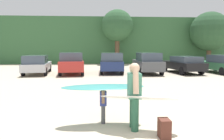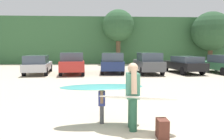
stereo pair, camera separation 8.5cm
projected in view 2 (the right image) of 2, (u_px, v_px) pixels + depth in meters
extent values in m
cube|color=#38663D|center=(106.00, 42.00, 34.70)|extent=(108.00, 12.00, 6.03)
cylinder|color=brown|center=(118.00, 52.00, 28.03)|extent=(0.56, 0.56, 3.14)
sphere|color=#2D5633|center=(118.00, 25.00, 27.71)|extent=(3.92, 3.92, 3.92)
cylinder|color=brown|center=(210.00, 56.00, 28.31)|extent=(0.57, 0.57, 2.05)
sphere|color=#284C2D|center=(211.00, 31.00, 28.01)|extent=(4.86, 4.86, 4.86)
cube|color=silver|center=(38.00, 66.00, 17.95)|extent=(2.17, 4.63, 0.56)
cube|color=#3F4C5B|center=(36.00, 60.00, 17.12)|extent=(1.81, 2.30, 0.62)
cylinder|color=black|center=(32.00, 68.00, 19.31)|extent=(0.28, 0.65, 0.64)
cylinder|color=black|center=(51.00, 68.00, 19.56)|extent=(0.28, 0.65, 0.64)
cylinder|color=black|center=(24.00, 72.00, 16.40)|extent=(0.28, 0.65, 0.64)
cylinder|color=black|center=(46.00, 72.00, 16.65)|extent=(0.28, 0.65, 0.64)
cube|color=#B72D28|center=(72.00, 65.00, 17.72)|extent=(2.16, 4.05, 0.75)
cube|color=#3F4C5B|center=(72.00, 57.00, 17.38)|extent=(1.85, 2.17, 0.63)
cylinder|color=black|center=(63.00, 69.00, 18.90)|extent=(0.28, 0.68, 0.66)
cylinder|color=black|center=(82.00, 68.00, 19.15)|extent=(0.28, 0.68, 0.66)
cylinder|color=black|center=(60.00, 72.00, 16.36)|extent=(0.28, 0.68, 0.66)
cylinder|color=black|center=(83.00, 71.00, 16.61)|extent=(0.28, 0.68, 0.66)
cube|color=navy|center=(112.00, 65.00, 18.72)|extent=(1.92, 4.34, 0.70)
cube|color=#3F4C5B|center=(112.00, 57.00, 17.90)|extent=(1.71, 2.32, 0.65)
cylinder|color=black|center=(103.00, 67.00, 20.13)|extent=(0.24, 0.65, 0.65)
cylinder|color=black|center=(120.00, 67.00, 20.18)|extent=(0.24, 0.65, 0.65)
cylinder|color=black|center=(102.00, 71.00, 17.32)|extent=(0.24, 0.65, 0.65)
cylinder|color=black|center=(123.00, 70.00, 17.37)|extent=(0.24, 0.65, 0.65)
cube|color=#4C4F54|center=(148.00, 65.00, 18.23)|extent=(1.73, 4.36, 0.73)
cube|color=#3F4C5B|center=(149.00, 57.00, 17.78)|extent=(1.59, 2.36, 0.63)
cylinder|color=black|center=(135.00, 68.00, 19.65)|extent=(0.22, 0.63, 0.63)
cylinder|color=black|center=(153.00, 68.00, 19.74)|extent=(0.22, 0.63, 0.63)
cylinder|color=black|center=(142.00, 71.00, 16.79)|extent=(0.22, 0.63, 0.63)
cylinder|color=black|center=(162.00, 71.00, 16.89)|extent=(0.22, 0.63, 0.63)
cube|color=black|center=(183.00, 65.00, 18.57)|extent=(2.42, 4.74, 0.60)
cube|color=#3F4C5B|center=(187.00, 59.00, 17.94)|extent=(1.97, 2.59, 0.47)
cylinder|color=black|center=(166.00, 68.00, 19.89)|extent=(0.31, 0.67, 0.65)
cylinder|color=black|center=(182.00, 67.00, 20.22)|extent=(0.31, 0.67, 0.65)
cylinder|color=black|center=(183.00, 71.00, 16.97)|extent=(0.31, 0.67, 0.65)
cylinder|color=black|center=(202.00, 71.00, 17.30)|extent=(0.31, 0.67, 0.65)
cube|color=#2D6642|center=(220.00, 66.00, 18.48)|extent=(2.30, 4.83, 0.59)
cylinder|color=black|center=(201.00, 68.00, 19.87)|extent=(0.29, 0.64, 0.62)
cylinder|color=black|center=(217.00, 67.00, 20.15)|extent=(0.29, 0.64, 0.62)
cylinder|color=black|center=(224.00, 71.00, 16.87)|extent=(0.29, 0.64, 0.62)
cylinder|color=#26593F|center=(133.00, 115.00, 5.58)|extent=(0.19, 0.19, 0.82)
cylinder|color=#26593F|center=(132.00, 112.00, 5.87)|extent=(0.19, 0.19, 0.82)
cube|color=#3F7F66|center=(133.00, 86.00, 5.66)|extent=(0.32, 0.43, 0.63)
sphere|color=#D8AD8C|center=(133.00, 68.00, 5.61)|extent=(0.26, 0.26, 0.26)
cylinder|color=#D8AD8C|center=(134.00, 80.00, 5.41)|extent=(0.15, 0.28, 0.68)
cylinder|color=#D8AD8C|center=(132.00, 78.00, 5.87)|extent=(0.14, 0.22, 0.67)
cylinder|color=#4C4C51|center=(102.00, 115.00, 6.16)|extent=(0.12, 0.12, 0.49)
cylinder|color=#4C4C51|center=(102.00, 113.00, 6.34)|extent=(0.12, 0.12, 0.49)
cube|color=#333D8C|center=(102.00, 98.00, 6.21)|extent=(0.20, 0.26, 0.38)
sphere|color=#8C664C|center=(102.00, 89.00, 6.18)|extent=(0.16, 0.16, 0.16)
cylinder|color=#8C664C|center=(102.00, 96.00, 6.06)|extent=(0.09, 0.09, 0.40)
cylinder|color=#8C664C|center=(102.00, 94.00, 6.33)|extent=(0.09, 0.13, 0.41)
ellipsoid|color=white|center=(137.00, 98.00, 5.60)|extent=(2.06, 1.00, 0.23)
ellipsoid|color=teal|center=(102.00, 87.00, 6.09)|extent=(2.30, 0.77, 0.12)
cube|color=#592D23|center=(162.00, 129.00, 5.16)|extent=(0.24, 0.34, 0.45)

